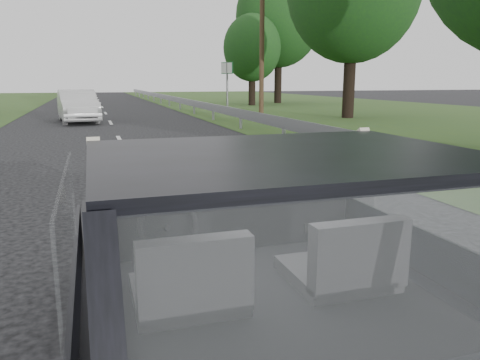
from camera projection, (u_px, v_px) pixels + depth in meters
subject_car at (253, 272)px, 2.53m from camera, size 1.80×4.00×1.45m
dashboard at (222, 218)px, 3.09m from camera, size 1.58×0.45×0.30m
driver_seat at (190, 275)px, 2.11m from camera, size 0.50×0.72×0.42m
passenger_seat at (347, 255)px, 2.35m from camera, size 0.50×0.72×0.42m
steering_wheel at (168, 226)px, 2.68m from camera, size 0.36×0.36×0.04m
cat at (260, 183)px, 3.06m from camera, size 0.57×0.27×0.24m
guardrail at (280, 122)px, 13.15m from camera, size 0.05×90.00×0.32m
other_car at (78, 106)px, 19.68m from camera, size 2.07×4.27×1.35m
highway_sign at (227, 87)px, 26.86m from camera, size 0.48×1.08×2.76m
utility_pole at (262, 40)px, 23.32m from camera, size 0.28×0.28×7.39m
tree_1 at (352, 16)px, 21.05m from camera, size 6.75×6.75×9.14m
tree_2 at (252, 61)px, 32.46m from camera, size 5.15×5.15×6.04m
tree_3 at (279, 37)px, 35.30m from camera, size 7.44×7.44×9.84m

